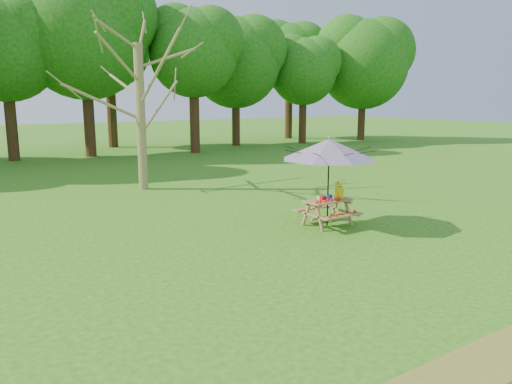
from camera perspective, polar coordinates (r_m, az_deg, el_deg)
ground at (r=7.37m, az=-2.87°, el=-15.09°), size 120.00×120.00×0.00m
picnic_table at (r=12.78m, az=8.16°, el=-2.40°), size 1.20×1.32×0.67m
patio_umbrella at (r=12.51m, az=8.35°, el=4.86°), size 2.94×2.94×2.27m
produce_bins at (r=12.70m, az=7.94°, el=-0.65°), size 0.28×0.34×0.13m
tomatoes_row at (r=12.47m, az=8.24°, el=-0.94°), size 0.77×0.13×0.07m
flower_bucket at (r=12.92m, az=9.51°, el=0.48°), size 0.38×0.36×0.50m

